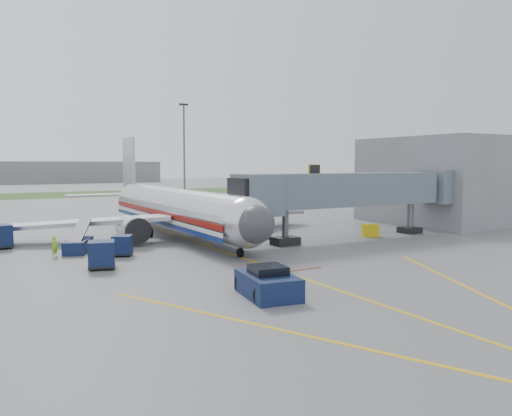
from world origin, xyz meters
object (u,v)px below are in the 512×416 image
pushback_tug (268,284)px  belt_loader (79,244)px  airliner (176,208)px  ramp_worker (55,247)px

pushback_tug → belt_loader: belt_loader is taller
airliner → ramp_worker: airliner is taller
airliner → pushback_tug: (-4.00, -23.76, -1.96)m
airliner → pushback_tug: bearing=-99.6°
belt_loader → ramp_worker: bearing=-141.2°
belt_loader → ramp_worker: size_ratio=3.12×
pushback_tug → ramp_worker: size_ratio=2.68×
pushback_tug → belt_loader: 19.88m
pushback_tug → ramp_worker: bearing=114.6°
pushback_tug → ramp_worker: pushback_tug is taller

